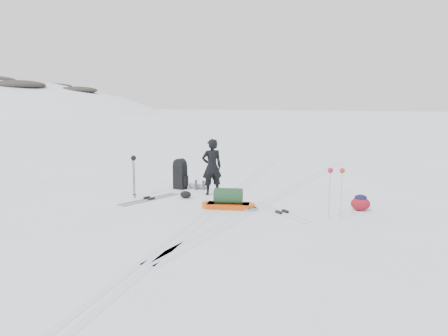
{
  "coord_description": "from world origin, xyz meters",
  "views": [
    {
      "loc": [
        4.05,
        -11.14,
        2.81
      ],
      "look_at": [
        0.03,
        -0.05,
        0.95
      ],
      "focal_mm": 35.0,
      "sensor_mm": 36.0,
      "label": 1
    }
  ],
  "objects_px": {
    "skier": "(212,167)",
    "ski_poles_black": "(134,163)",
    "pulk_sled": "(228,201)",
    "expedition_rucksack": "(182,175)"
  },
  "relations": [
    {
      "from": "skier",
      "to": "ski_poles_black",
      "type": "xyz_separation_m",
      "value": [
        -1.93,
        -1.18,
        0.18
      ]
    },
    {
      "from": "skier",
      "to": "pulk_sled",
      "type": "xyz_separation_m",
      "value": [
        1.02,
        -1.42,
        -0.63
      ]
    },
    {
      "from": "ski_poles_black",
      "to": "skier",
      "type": "bearing_deg",
      "value": 6.76
    },
    {
      "from": "expedition_rucksack",
      "to": "skier",
      "type": "bearing_deg",
      "value": -7.95
    },
    {
      "from": "skier",
      "to": "ski_poles_black",
      "type": "relative_size",
      "value": 1.35
    },
    {
      "from": "expedition_rucksack",
      "to": "ski_poles_black",
      "type": "relative_size",
      "value": 0.86
    },
    {
      "from": "skier",
      "to": "pulk_sled",
      "type": "bearing_deg",
      "value": 88.73
    },
    {
      "from": "pulk_sled",
      "to": "skier",
      "type": "bearing_deg",
      "value": 113.2
    },
    {
      "from": "skier",
      "to": "pulk_sled",
      "type": "distance_m",
      "value": 1.86
    },
    {
      "from": "skier",
      "to": "expedition_rucksack",
      "type": "xyz_separation_m",
      "value": [
        -1.18,
        0.45,
        -0.39
      ]
    }
  ]
}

